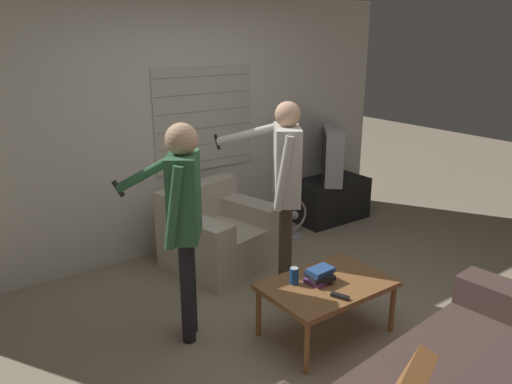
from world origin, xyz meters
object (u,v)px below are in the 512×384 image
Objects in this scene: armchair_beige at (218,234)px; tv at (332,154)px; spare_remote at (340,296)px; person_left_standing at (183,208)px; soda_can at (294,276)px; floor_fan at (294,219)px; coffee_table at (327,288)px; person_right_standing at (285,175)px; book_stack at (319,275)px.

tv is at bearing 175.09° from armchair_beige.
person_left_standing is at bearing 113.41° from spare_remote.
soda_can is 0.29× the size of floor_fan.
armchair_beige is 1.41m from soda_can.
coffee_table is 6.90× the size of spare_remote.
person_left_standing is 3.78× the size of floor_fan.
spare_remote reaches higher than floor_fan.
person_right_standing reaches higher than floor_fan.
book_stack is (-0.01, -1.47, 0.17)m from armchair_beige.
armchair_beige is 1.04m from floor_fan.
armchair_beige is 2.56× the size of floor_fan.
coffee_table is at bearing -49.96° from book_stack.
book_stack reaches higher than spare_remote.
coffee_table is 4.31× the size of book_stack.
tv is 0.43× the size of person_right_standing.
person_left_standing is at bearing 147.26° from book_stack.
person_right_standing is 1.14m from spare_remote.
book_stack is 0.26m from spare_remote.
tv reaches higher than soda_can.
spare_remote reaches higher than coffee_table.
armchair_beige reaches higher than floor_fan.
person_right_standing is 13.25× the size of soda_can.
floor_fan is (1.87, 1.01, -0.81)m from person_left_standing.
spare_remote is (-1.81, -1.98, -0.38)m from tv.
book_stack is 1.88m from floor_fan.
floor_fan is (-0.72, -0.19, -0.61)m from tv.
soda_can reaches higher than floor_fan.
person_left_standing is 0.97× the size of person_right_standing.
soda_can is at bearing 147.02° from coffee_table.
book_stack is 1.60× the size of spare_remote.
armchair_beige is at bearing 89.47° from book_stack.
floor_fan is at bearing -35.62° from tv.
person_left_standing is 1.25m from spare_remote.
soda_can is 1.92m from floor_fan.
person_left_standing is 11.94× the size of spare_remote.
floor_fan is (1.01, 1.59, -0.17)m from coffee_table.
armchair_beige is at bearing 90.94° from coffee_table.
spare_remote is at bearing 74.89° from armchair_beige.
armchair_beige is 1.52m from coffee_table.
book_stack reaches higher than floor_fan.
book_stack is at bearing -161.83° from person_right_standing.
tv is at bearing 26.34° from spare_remote.
coffee_table is 2.19× the size of floor_fan.
book_stack reaches higher than coffee_table.
person_right_standing is at bearing 89.10° from armchair_beige.
person_left_standing is 7.45× the size of book_stack.
person_left_standing reaches higher than soda_can.
armchair_beige is 1.73m from spare_remote.
soda_can is 0.37m from spare_remote.
soda_can is (-0.18, -1.38, 0.18)m from armchair_beige.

